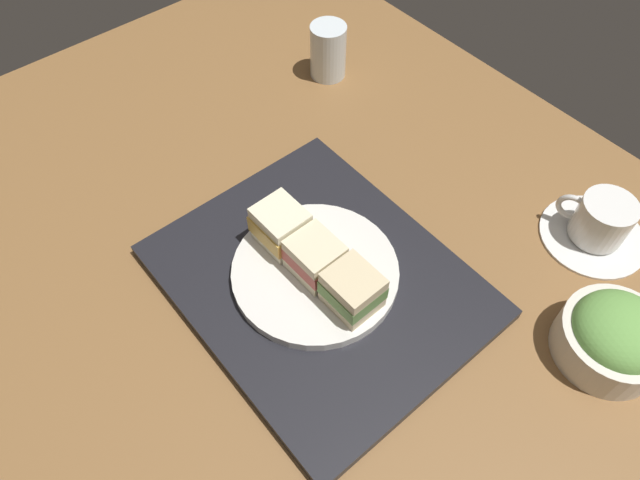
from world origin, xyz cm
name	(u,v)px	position (x,y,z in cm)	size (l,w,h in cm)	color
ground_plane	(338,272)	(0.00, 0.00, -1.50)	(140.00, 100.00, 3.00)	brown
serving_tray	(319,281)	(0.63, -4.05, 0.92)	(40.95, 33.35, 1.84)	black
sandwich_plate	(316,272)	(0.08, -4.16, 2.58)	(22.00, 22.00, 1.47)	silver
sandwich_near	(281,226)	(-6.55, -4.56, 6.25)	(6.66, 6.26, 5.87)	#EFE5C1
sandwich_middle	(315,258)	(0.08, -4.16, 5.99)	(6.74, 5.82, 5.35)	beige
sandwich_far	(353,290)	(6.71, -3.76, 6.10)	(6.49, 6.05, 5.58)	beige
salad_bowl	(615,337)	(30.69, 17.02, 3.79)	(13.15, 13.15, 8.26)	silver
coffee_cup	(599,224)	(19.35, 31.09, 2.96)	(14.87, 14.87, 7.16)	white
drinking_glass	(328,51)	(-32.75, 25.81, 4.79)	(6.31, 6.31, 9.57)	silver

